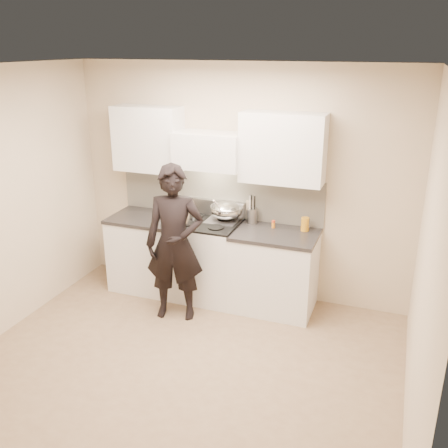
% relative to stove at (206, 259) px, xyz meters
% --- Properties ---
extents(ground_plane, '(4.00, 4.00, 0.00)m').
position_rel_stove_xyz_m(ground_plane, '(0.30, -1.42, -0.47)').
color(ground_plane, '#8B7457').
extents(room_shell, '(4.04, 3.54, 2.70)m').
position_rel_stove_xyz_m(room_shell, '(0.24, -1.05, 1.12)').
color(room_shell, '#C5B094').
rests_on(room_shell, ground).
extents(stove, '(0.76, 0.65, 0.96)m').
position_rel_stove_xyz_m(stove, '(0.00, 0.00, 0.00)').
color(stove, silver).
rests_on(stove, ground).
extents(counter_right, '(0.92, 0.67, 0.92)m').
position_rel_stove_xyz_m(counter_right, '(0.83, 0.00, -0.01)').
color(counter_right, silver).
rests_on(counter_right, ground).
extents(counter_left, '(0.82, 0.67, 0.92)m').
position_rel_stove_xyz_m(counter_left, '(-0.78, 0.00, -0.01)').
color(counter_left, silver).
rests_on(counter_left, ground).
extents(wok, '(0.38, 0.47, 0.31)m').
position_rel_stove_xyz_m(wok, '(0.20, 0.14, 0.59)').
color(wok, silver).
rests_on(wok, stove).
extents(stock_pot, '(0.32, 0.29, 0.15)m').
position_rel_stove_xyz_m(stock_pot, '(-0.20, -0.13, 0.56)').
color(stock_pot, silver).
rests_on(stock_pot, stove).
extents(utensil_crock, '(0.12, 0.12, 0.33)m').
position_rel_stove_xyz_m(utensil_crock, '(0.49, 0.21, 0.55)').
color(utensil_crock, '#9B9B9D').
rests_on(utensil_crock, counter_right).
extents(spice_jar, '(0.04, 0.04, 0.09)m').
position_rel_stove_xyz_m(spice_jar, '(0.76, 0.14, 0.49)').
color(spice_jar, orange).
rests_on(spice_jar, counter_right).
extents(oil_glass, '(0.09, 0.09, 0.15)m').
position_rel_stove_xyz_m(oil_glass, '(1.11, 0.17, 0.52)').
color(oil_glass, orange).
rests_on(oil_glass, counter_right).
extents(person, '(0.71, 0.55, 1.72)m').
position_rel_stove_xyz_m(person, '(-0.14, -0.54, 0.39)').
color(person, black).
rests_on(person, ground).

